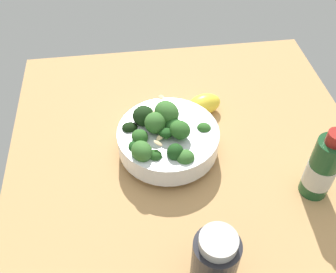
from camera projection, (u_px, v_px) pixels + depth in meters
ground_plane at (187, 157)px, 79.71cm from camera, size 71.64×71.64×4.74cm
bowl_of_broccoli at (166, 137)px, 74.52cm from camera, size 19.67×19.67×11.06cm
lemon_wedge at (204, 104)px, 83.89cm from camera, size 8.33×6.04×4.57cm
bottle_tall at (322, 168)px, 66.45cm from camera, size 5.13×5.13×15.15cm
bottle_short at (215, 261)px, 55.59cm from camera, size 6.82×6.82×12.16cm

